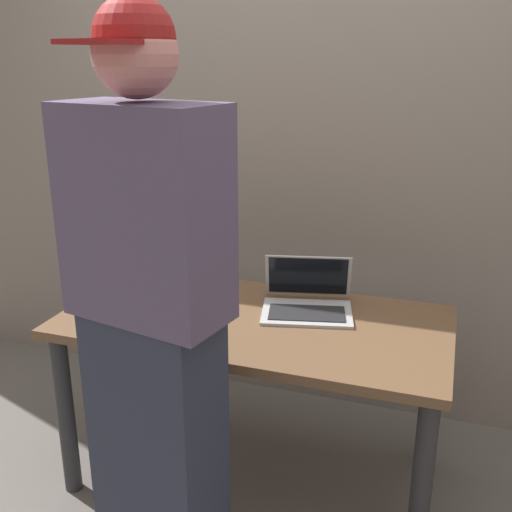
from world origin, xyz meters
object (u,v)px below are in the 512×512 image
object	(u,v)px
person_figure	(152,332)
coffee_mug	(148,325)
laptop	(307,300)
beer_bottle_green	(169,265)
beer_bottle_amber	(139,257)
beer_bottle_brown	(133,265)

from	to	relation	value
person_figure	coffee_mug	size ratio (longest dim) A/B	15.24
laptop	coffee_mug	bearing A→B (deg)	-138.88
person_figure	coffee_mug	xyz separation A→B (m)	(-0.21, 0.34, -0.16)
beer_bottle_green	laptop	bearing A→B (deg)	-2.84
beer_bottle_amber	coffee_mug	distance (m)	0.58
beer_bottle_amber	beer_bottle_green	bearing A→B (deg)	-14.16
beer_bottle_green	person_figure	world-z (taller)	person_figure
person_figure	coffee_mug	distance (m)	0.43
beer_bottle_green	coffee_mug	distance (m)	0.47
laptop	person_figure	bearing A→B (deg)	-109.54
laptop	beer_bottle_amber	world-z (taller)	beer_bottle_amber
beer_bottle_brown	beer_bottle_amber	world-z (taller)	beer_bottle_brown
laptop	beer_bottle_brown	bearing A→B (deg)	-175.68
beer_bottle_brown	beer_bottle_amber	distance (m)	0.14
coffee_mug	laptop	bearing A→B (deg)	41.12
coffee_mug	beer_bottle_brown	bearing A→B (deg)	125.96
laptop	beer_bottle_green	bearing A→B (deg)	177.16
beer_bottle_amber	beer_bottle_brown	bearing A→B (deg)	-72.41
coffee_mug	beer_bottle_amber	bearing A→B (deg)	121.73
beer_bottle_amber	coffee_mug	world-z (taller)	beer_bottle_amber
beer_bottle_amber	person_figure	world-z (taller)	person_figure
laptop	beer_bottle_green	xyz separation A→B (m)	(-0.61, 0.03, 0.06)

